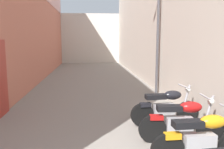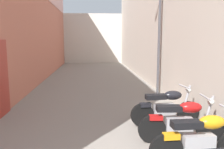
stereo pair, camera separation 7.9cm
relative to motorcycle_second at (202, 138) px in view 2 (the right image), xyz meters
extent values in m
plane|color=gray|center=(-1.79, 6.05, -0.50)|extent=(37.19, 37.19, 0.00)
cube|color=#9E2D23|center=(-4.49, 3.06, 0.60)|extent=(0.06, 1.10, 2.20)
cube|color=beige|center=(1.14, 8.05, 3.40)|extent=(0.40, 21.19, 7.80)
cube|color=beige|center=(-1.79, 19.65, 1.83)|extent=(8.45, 2.00, 4.65)
cube|color=#9E9EA3|center=(-0.06, 0.00, -0.08)|extent=(0.57, 0.22, 0.28)
ellipsoid|color=orange|center=(0.17, 0.00, 0.28)|extent=(0.49, 0.27, 0.24)
cube|color=black|center=(-0.29, -0.01, 0.26)|extent=(0.53, 0.23, 0.12)
cube|color=orange|center=(-0.55, -0.02, 0.06)|extent=(0.28, 0.15, 0.10)
cylinder|color=black|center=(0.61, 0.86, -0.20)|extent=(0.60, 0.12, 0.60)
cylinder|color=black|center=(-0.63, 0.95, -0.20)|extent=(0.60, 0.12, 0.60)
cube|color=#9E9EA3|center=(-0.06, 0.91, -0.08)|extent=(0.57, 0.24, 0.28)
ellipsoid|color=#AD1414|center=(0.17, 0.89, 0.28)|extent=(0.50, 0.30, 0.24)
cube|color=black|center=(-0.29, 0.93, 0.26)|extent=(0.54, 0.26, 0.12)
cylinder|color=#9E9EA3|center=(0.54, 0.86, 0.15)|extent=(0.25, 0.08, 0.77)
cylinder|color=#9E9EA3|center=(0.47, 0.87, 0.50)|extent=(0.08, 0.58, 0.04)
sphere|color=silver|center=(0.59, 0.86, 0.40)|extent=(0.14, 0.14, 0.14)
cube|color=#AD1414|center=(-0.55, 0.95, 0.06)|extent=(0.29, 0.16, 0.10)
cylinder|color=black|center=(0.61, 2.01, -0.20)|extent=(0.60, 0.13, 0.60)
cylinder|color=black|center=(-0.63, 1.91, -0.20)|extent=(0.60, 0.13, 0.60)
cube|color=#9E9EA3|center=(-0.06, 1.96, -0.08)|extent=(0.57, 0.25, 0.28)
ellipsoid|color=black|center=(0.17, 1.97, 0.28)|extent=(0.50, 0.30, 0.24)
cube|color=black|center=(-0.29, 1.94, 0.26)|extent=(0.54, 0.26, 0.12)
cylinder|color=#9E9EA3|center=(0.54, 2.01, 0.15)|extent=(0.25, 0.08, 0.77)
cylinder|color=#9E9EA3|center=(0.47, 2.00, 0.50)|extent=(0.08, 0.58, 0.04)
sphere|color=silver|center=(0.59, 2.01, 0.40)|extent=(0.14, 0.14, 0.14)
cube|color=black|center=(-0.55, 1.91, 0.06)|extent=(0.29, 0.16, 0.10)
cylinder|color=#47474C|center=(0.79, 5.49, 1.74)|extent=(0.10, 0.10, 4.47)
camera|label=1|loc=(-1.97, -3.67, 1.69)|focal=37.20mm
camera|label=2|loc=(-1.89, -3.68, 1.69)|focal=37.20mm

